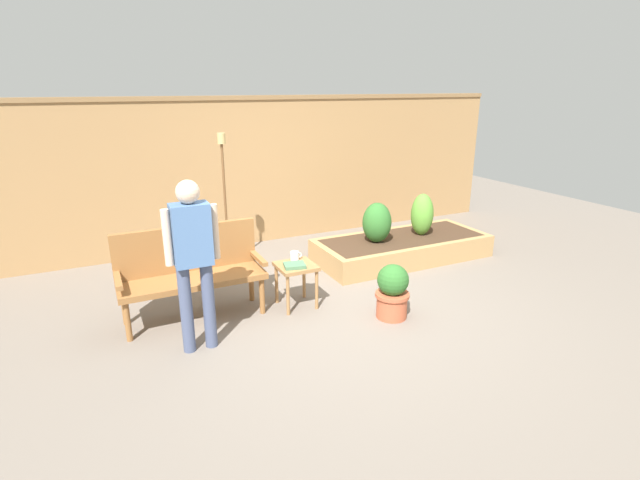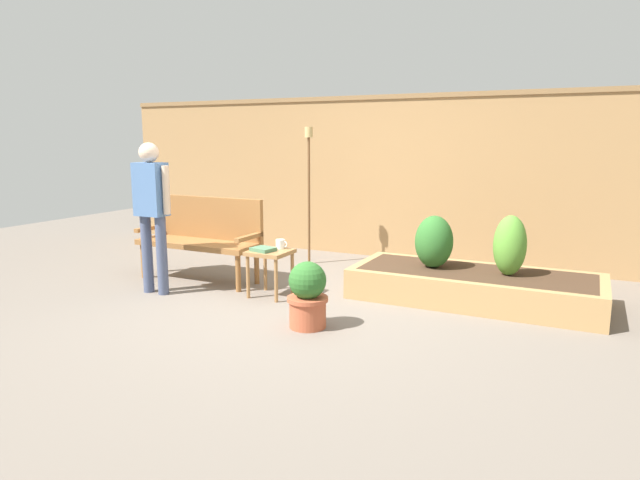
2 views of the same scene
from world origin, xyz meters
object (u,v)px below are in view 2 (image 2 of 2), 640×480
(garden_bench, at_px, (203,232))
(book_on_table, at_px, (263,249))
(tiki_torch, at_px, (309,171))
(shrub_near_bench, at_px, (434,242))
(cup_on_table, at_px, (281,244))
(shrub_far_corner, at_px, (510,245))
(person_by_bench, at_px, (152,205))
(side_table, at_px, (270,258))
(potted_boxwood, at_px, (308,295))

(garden_bench, bearing_deg, book_on_table, -18.10)
(garden_bench, bearing_deg, tiki_torch, 59.80)
(book_on_table, relative_size, shrub_near_bench, 0.41)
(cup_on_table, relative_size, book_on_table, 0.60)
(shrub_far_corner, relative_size, person_by_bench, 0.37)
(side_table, relative_size, tiki_torch, 0.28)
(shrub_near_bench, bearing_deg, book_on_table, -151.95)
(potted_boxwood, relative_size, shrub_near_bench, 1.08)
(tiki_torch, bearing_deg, garden_bench, -120.20)
(side_table, bearing_deg, person_by_bench, -159.22)
(book_on_table, bearing_deg, person_by_bench, -149.22)
(garden_bench, height_order, cup_on_table, garden_bench)
(side_table, xyz_separation_m, cup_on_table, (0.05, 0.13, 0.13))
(book_on_table, relative_size, shrub_far_corner, 0.37)
(side_table, height_order, tiki_torch, tiki_torch)
(garden_bench, xyz_separation_m, book_on_table, (1.01, -0.33, -0.05))
(side_table, distance_m, person_by_bench, 1.33)
(potted_boxwood, xyz_separation_m, tiki_torch, (-1.11, 2.18, 0.90))
(garden_bench, relative_size, book_on_table, 6.60)
(cup_on_table, height_order, shrub_far_corner, shrub_far_corner)
(side_table, distance_m, shrub_far_corner, 2.36)
(garden_bench, distance_m, side_table, 1.10)
(cup_on_table, height_order, potted_boxwood, potted_boxwood)
(book_on_table, distance_m, tiki_torch, 1.74)
(garden_bench, height_order, tiki_torch, tiki_torch)
(cup_on_table, height_order, shrub_near_bench, shrub_near_bench)
(shrub_far_corner, xyz_separation_m, person_by_bench, (-3.36, -1.19, 0.34))
(shrub_far_corner, bearing_deg, side_table, -161.29)
(side_table, bearing_deg, garden_bench, 165.68)
(book_on_table, height_order, tiki_torch, tiki_torch)
(garden_bench, xyz_separation_m, tiki_torch, (0.72, 1.24, 0.64))
(shrub_near_bench, bearing_deg, side_table, -153.15)
(cup_on_table, bearing_deg, tiki_torch, 105.45)
(book_on_table, relative_size, potted_boxwood, 0.38)
(side_table, relative_size, book_on_table, 2.20)
(potted_boxwood, relative_size, tiki_torch, 0.33)
(side_table, relative_size, shrub_near_bench, 0.90)
(shrub_far_corner, xyz_separation_m, tiki_torch, (-2.56, 0.75, 0.60))
(book_on_table, bearing_deg, shrub_near_bench, 40.17)
(garden_bench, relative_size, shrub_far_corner, 2.47)
(side_table, height_order, cup_on_table, cup_on_table)
(side_table, xyz_separation_m, shrub_far_corner, (2.22, 0.75, 0.19))
(potted_boxwood, bearing_deg, shrub_far_corner, 44.72)
(side_table, xyz_separation_m, potted_boxwood, (0.78, -0.68, -0.11))
(book_on_table, bearing_deg, tiki_torch, 112.66)
(garden_bench, distance_m, shrub_far_corner, 3.31)
(shrub_far_corner, distance_m, tiki_torch, 2.73)
(shrub_near_bench, bearing_deg, tiki_torch, 157.52)
(potted_boxwood, height_order, tiki_torch, tiki_torch)
(potted_boxwood, distance_m, shrub_far_corner, 2.05)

